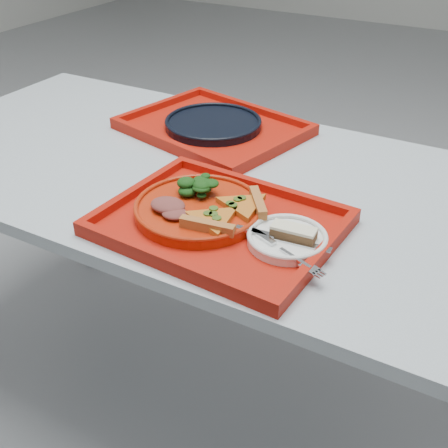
% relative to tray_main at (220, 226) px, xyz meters
% --- Properties ---
extents(ground, '(10.00, 10.00, 0.00)m').
position_rel_tray_main_xyz_m(ground, '(-0.17, 0.20, -0.76)').
color(ground, gray).
rests_on(ground, ground).
extents(table, '(1.60, 0.80, 0.75)m').
position_rel_tray_main_xyz_m(table, '(-0.17, 0.20, -0.08)').
color(table, '#9DA8B0').
rests_on(table, ground).
extents(tray_main, '(0.47, 0.38, 0.01)m').
position_rel_tray_main_xyz_m(tray_main, '(0.00, 0.00, 0.00)').
color(tray_main, '#A81508').
rests_on(tray_main, table).
extents(tray_far, '(0.52, 0.44, 0.01)m').
position_rel_tray_main_xyz_m(tray_far, '(-0.26, 0.41, 0.00)').
color(tray_far, '#A81508').
rests_on(tray_far, table).
extents(dinner_plate, '(0.26, 0.26, 0.02)m').
position_rel_tray_main_xyz_m(dinner_plate, '(-0.05, 0.01, 0.02)').
color(dinner_plate, '#AD250B').
rests_on(dinner_plate, tray_main).
extents(side_plate, '(0.15, 0.15, 0.01)m').
position_rel_tray_main_xyz_m(side_plate, '(0.15, 0.00, 0.01)').
color(side_plate, white).
rests_on(side_plate, tray_main).
extents(navy_plate, '(0.26, 0.26, 0.02)m').
position_rel_tray_main_xyz_m(navy_plate, '(-0.26, 0.41, 0.01)').
color(navy_plate, black).
rests_on(navy_plate, tray_far).
extents(pizza_slice_a, '(0.12, 0.14, 0.02)m').
position_rel_tray_main_xyz_m(pizza_slice_a, '(0.00, -0.03, 0.03)').
color(pizza_slice_a, orange).
rests_on(pizza_slice_a, dinner_plate).
extents(pizza_slice_b, '(0.16, 0.16, 0.02)m').
position_rel_tray_main_xyz_m(pizza_slice_b, '(0.03, 0.05, 0.03)').
color(pizza_slice_b, orange).
rests_on(pizza_slice_b, dinner_plate).
extents(salad_heap, '(0.09, 0.08, 0.04)m').
position_rel_tray_main_xyz_m(salad_heap, '(-0.09, 0.07, 0.05)').
color(salad_heap, black).
rests_on(salad_heap, dinner_plate).
extents(meat_portion, '(0.07, 0.06, 0.02)m').
position_rel_tray_main_xyz_m(meat_portion, '(-0.10, -0.03, 0.04)').
color(meat_portion, brown).
rests_on(meat_portion, dinner_plate).
extents(dessert_bar, '(0.09, 0.04, 0.02)m').
position_rel_tray_main_xyz_m(dessert_bar, '(0.16, 0.00, 0.03)').
color(dessert_bar, '#472817').
rests_on(dessert_bar, side_plate).
extents(knife, '(0.19, 0.03, 0.01)m').
position_rel_tray_main_xyz_m(knife, '(0.14, -0.01, 0.02)').
color(knife, silver).
rests_on(knife, side_plate).
extents(fork, '(0.18, 0.09, 0.01)m').
position_rel_tray_main_xyz_m(fork, '(0.15, -0.04, 0.02)').
color(fork, silver).
rests_on(fork, side_plate).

